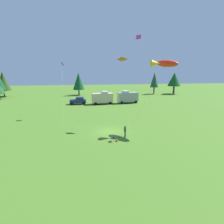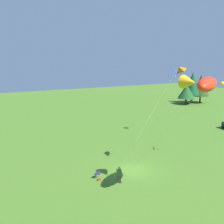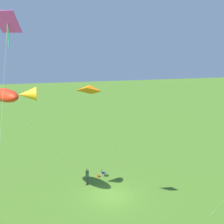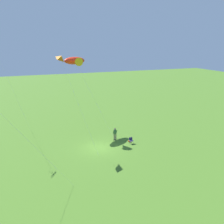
{
  "view_description": "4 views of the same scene",
  "coord_description": "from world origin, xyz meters",
  "px_view_note": "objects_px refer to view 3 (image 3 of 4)",
  "views": [
    {
      "loc": [
        -4.02,
        -32.37,
        10.31
      ],
      "look_at": [
        -0.26,
        -4.33,
        4.09
      ],
      "focal_mm": 35.0,
      "sensor_mm": 36.0,
      "label": 1
    },
    {
      "loc": [
        23.01,
        -15.44,
        12.34
      ],
      "look_at": [
        -0.83,
        -2.3,
        6.79
      ],
      "focal_mm": 42.0,
      "sensor_mm": 36.0,
      "label": 2
    },
    {
      "loc": [
        6.11,
        26.78,
        14.96
      ],
      "look_at": [
        -1.12,
        -4.19,
        7.34
      ],
      "focal_mm": 50.0,
      "sensor_mm": 36.0,
      "label": 3
    },
    {
      "loc": [
        -29.54,
        9.99,
        13.18
      ],
      "look_at": [
        1.85,
        -2.49,
        4.04
      ],
      "focal_mm": 42.0,
      "sensor_mm": 36.0,
      "label": 4
    }
  ],
  "objects_px": {
    "kite_delta_orange": "(90,88)",
    "backpack_on_grass": "(98,176)",
    "kite_diamond_rainbow": "(7,35)",
    "person_kite_flyer": "(87,175)",
    "folding_chair": "(103,172)",
    "kite_large_fish": "(10,95)"
  },
  "relations": [
    {
      "from": "person_kite_flyer",
      "to": "kite_delta_orange",
      "type": "height_order",
      "value": "kite_delta_orange"
    },
    {
      "from": "backpack_on_grass",
      "to": "kite_delta_orange",
      "type": "height_order",
      "value": "kite_delta_orange"
    },
    {
      "from": "backpack_on_grass",
      "to": "kite_diamond_rainbow",
      "type": "xyz_separation_m",
      "value": [
        7.01,
        16.6,
        14.96
      ]
    },
    {
      "from": "kite_large_fish",
      "to": "kite_delta_orange",
      "type": "bearing_deg",
      "value": 152.6
    },
    {
      "from": "person_kite_flyer",
      "to": "backpack_on_grass",
      "type": "distance_m",
      "value": 2.28
    },
    {
      "from": "kite_large_fish",
      "to": "person_kite_flyer",
      "type": "bearing_deg",
      "value": -151.98
    },
    {
      "from": "folding_chair",
      "to": "kite_diamond_rainbow",
      "type": "relative_size",
      "value": 0.05
    },
    {
      "from": "person_kite_flyer",
      "to": "backpack_on_grass",
      "type": "height_order",
      "value": "person_kite_flyer"
    },
    {
      "from": "kite_diamond_rainbow",
      "to": "kite_delta_orange",
      "type": "xyz_separation_m",
      "value": [
        -4.95,
        -8.37,
        -3.83
      ]
    },
    {
      "from": "folding_chair",
      "to": "kite_large_fish",
      "type": "relative_size",
      "value": 0.07
    },
    {
      "from": "person_kite_flyer",
      "to": "folding_chair",
      "type": "distance_m",
      "value": 2.53
    },
    {
      "from": "backpack_on_grass",
      "to": "kite_large_fish",
      "type": "bearing_deg",
      "value": 32.12
    },
    {
      "from": "kite_large_fish",
      "to": "kite_diamond_rainbow",
      "type": "distance_m",
      "value": 12.46
    },
    {
      "from": "backpack_on_grass",
      "to": "kite_large_fish",
      "type": "xyz_separation_m",
      "value": [
        8.11,
        5.09,
        10.31
      ]
    },
    {
      "from": "backpack_on_grass",
      "to": "kite_large_fish",
      "type": "relative_size",
      "value": 0.03
    },
    {
      "from": "backpack_on_grass",
      "to": "folding_chair",
      "type": "bearing_deg",
      "value": 175.81
    },
    {
      "from": "kite_large_fish",
      "to": "kite_diamond_rainbow",
      "type": "height_order",
      "value": "kite_diamond_rainbow"
    },
    {
      "from": "kite_delta_orange",
      "to": "backpack_on_grass",
      "type": "bearing_deg",
      "value": -104.04
    },
    {
      "from": "folding_chair",
      "to": "kite_diamond_rainbow",
      "type": "bearing_deg",
      "value": -112.14
    },
    {
      "from": "folding_chair",
      "to": "person_kite_flyer",
      "type": "bearing_deg",
      "value": -140.37
    },
    {
      "from": "person_kite_flyer",
      "to": "folding_chair",
      "type": "relative_size",
      "value": 2.12
    },
    {
      "from": "person_kite_flyer",
      "to": "kite_delta_orange",
      "type": "distance_m",
      "value": 12.23
    }
  ]
}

